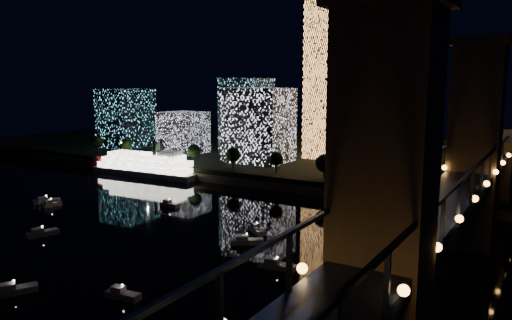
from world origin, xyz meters
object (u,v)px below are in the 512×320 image
at_px(truss_bridge, 426,230).
at_px(riverboat, 142,165).
at_px(tower_cylindrical, 396,70).
at_px(tower_rectangular, 335,81).

relative_size(truss_bridge, riverboat, 4.84).
height_order(tower_cylindrical, tower_rectangular, tower_cylindrical).
bearing_deg(riverboat, truss_bridge, -28.54).
relative_size(tower_rectangular, riverboat, 1.27).
distance_m(tower_rectangular, truss_bridge, 153.27).
height_order(tower_rectangular, truss_bridge, tower_rectangular).
xyz_separation_m(tower_cylindrical, tower_rectangular, (-26.09, -4.39, -4.83)).
bearing_deg(riverboat, tower_rectangular, 43.65).
distance_m(tower_cylindrical, truss_bridge, 147.81).
height_order(tower_rectangular, riverboat, tower_rectangular).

